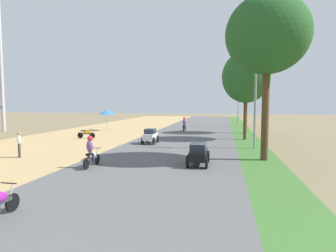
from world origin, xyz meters
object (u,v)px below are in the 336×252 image
object	(u,v)px
motorbike_ahead_third	(91,152)
car_hatchback_white	(150,135)
utility_pole_near	(255,94)
streetlamp_mid	(238,98)
pedestrian_on_shoulder	(19,143)
median_tree_nearest	(267,35)
vendor_umbrella	(107,112)
median_tree_third	(246,78)
motorbike_ahead_fourth	(184,125)
car_sedan_black	(198,153)
median_tree_second	(246,77)
parked_motorbike_third	(86,133)
streetlamp_near	(256,89)

from	to	relation	value
motorbike_ahead_third	car_hatchback_white	bearing A→B (deg)	84.98
car_hatchback_white	utility_pole_near	bearing A→B (deg)	61.64
streetlamp_mid	pedestrian_on_shoulder	bearing A→B (deg)	-114.03
median_tree_nearest	motorbike_ahead_third	xyz separation A→B (m)	(-9.15, -3.83, -6.46)
pedestrian_on_shoulder	car_hatchback_white	xyz separation A→B (m)	(6.44, 7.39, -0.22)
vendor_umbrella	median_tree_third	size ratio (longest dim) A/B	0.30
streetlamp_mid	motorbike_ahead_third	distance (m)	35.91
streetlamp_mid	vendor_umbrella	bearing A→B (deg)	-136.60
vendor_umbrella	median_tree_nearest	xyz separation A→B (m)	(16.51, -15.25, 5.01)
median_tree_nearest	motorbike_ahead_fourth	xyz separation A→B (m)	(-7.05, 16.24, -6.46)
streetlamp_mid	car_hatchback_white	size ratio (longest dim) A/B	3.68
car_sedan_black	motorbike_ahead_fourth	world-z (taller)	motorbike_ahead_fourth
median_tree_second	motorbike_ahead_third	xyz separation A→B (m)	(-8.70, -13.50, -4.96)
parked_motorbike_third	streetlamp_mid	world-z (taller)	streetlamp_mid
pedestrian_on_shoulder	motorbike_ahead_third	size ratio (longest dim) A/B	0.90
car_sedan_black	motorbike_ahead_third	world-z (taller)	motorbike_ahead_third
streetlamp_near	utility_pole_near	distance (m)	19.78
vendor_umbrella	streetlamp_near	world-z (taller)	streetlamp_near
vendor_umbrella	car_sedan_black	bearing A→B (deg)	-53.69
median_tree_nearest	streetlamp_mid	size ratio (longest dim) A/B	1.30
median_tree_nearest	car_sedan_black	size ratio (longest dim) A/B	4.24
median_tree_nearest	vendor_umbrella	bearing A→B (deg)	137.27
car_hatchback_white	motorbike_ahead_third	size ratio (longest dim) A/B	1.11
streetlamp_mid	motorbike_ahead_fourth	size ratio (longest dim) A/B	4.10
parked_motorbike_third	streetlamp_near	xyz separation A→B (m)	(15.16, -3.15, 3.92)
pedestrian_on_shoulder	utility_pole_near	world-z (taller)	utility_pole_near
utility_pole_near	car_sedan_black	world-z (taller)	utility_pole_near
motorbike_ahead_fourth	parked_motorbike_third	bearing A→B (deg)	-133.42
pedestrian_on_shoulder	streetlamp_mid	bearing A→B (deg)	65.97
motorbike_ahead_fourth	motorbike_ahead_third	bearing A→B (deg)	-95.99
car_sedan_black	motorbike_ahead_third	xyz separation A→B (m)	(-5.46, -1.64, 0.11)
motorbike_ahead_fourth	vendor_umbrella	bearing A→B (deg)	-174.04
streetlamp_near	motorbike_ahead_fourth	bearing A→B (deg)	120.26
parked_motorbike_third	median_tree_second	xyz separation A→B (m)	(14.83, 2.14, 5.26)
median_tree_second	median_tree_third	bearing A→B (deg)	85.88
median_tree_nearest	median_tree_third	world-z (taller)	median_tree_nearest
median_tree_third	motorbike_ahead_fourth	bearing A→B (deg)	173.51
streetlamp_mid	car_sedan_black	size ratio (longest dim) A/B	3.26
parked_motorbike_third	median_tree_third	xyz separation A→B (m)	(15.25, 7.91, 5.70)
median_tree_second	motorbike_ahead_third	size ratio (longest dim) A/B	4.53
median_tree_second	motorbike_ahead_fourth	xyz separation A→B (m)	(-6.59, 6.57, -4.96)
median_tree_nearest	car_hatchback_white	bearing A→B (deg)	147.91
median_tree_third	vendor_umbrella	bearing A→B (deg)	-179.33
utility_pole_near	streetlamp_near	bearing A→B (deg)	-95.62
parked_motorbike_third	pedestrian_on_shoulder	size ratio (longest dim) A/B	1.11
streetlamp_mid	motorbike_ahead_third	world-z (taller)	streetlamp_mid
streetlamp_near	car_hatchback_white	world-z (taller)	streetlamp_near
car_hatchback_white	streetlamp_mid	bearing A→B (deg)	72.13
streetlamp_near	median_tree_nearest	bearing A→B (deg)	-88.30
parked_motorbike_third	streetlamp_mid	distance (m)	27.98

